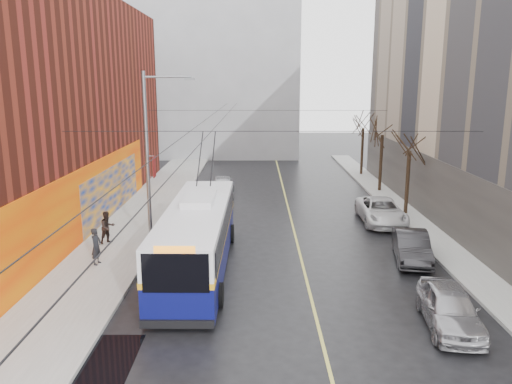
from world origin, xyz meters
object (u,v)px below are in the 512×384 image
at_px(streetlight_pole, 150,154).
at_px(tree_far, 364,120).
at_px(parked_car_a, 449,308).
at_px(tree_mid, 383,125).
at_px(tree_near, 410,139).
at_px(following_car, 222,186).
at_px(pedestrian_b, 107,227).
at_px(trolleybus, 198,236).
at_px(parked_car_b, 412,247).
at_px(pedestrian_a, 96,246).
at_px(parked_car_c, 381,211).

relative_size(streetlight_pole, tree_far, 1.37).
relative_size(streetlight_pole, parked_car_a, 2.10).
distance_m(streetlight_pole, tree_mid, 19.96).
bearing_deg(tree_mid, tree_far, 90.00).
height_order(tree_near, following_car, tree_near).
distance_m(tree_far, pedestrian_b, 27.07).
relative_size(streetlight_pole, tree_near, 1.41).
xyz_separation_m(streetlight_pole, tree_near, (15.14, 6.00, 0.13)).
xyz_separation_m(tree_far, following_car, (-12.26, -8.46, -4.39)).
distance_m(trolleybus, following_car, 15.19).
height_order(streetlight_pole, tree_far, streetlight_pole).
height_order(tree_near, parked_car_b, tree_near).
height_order(tree_far, following_car, tree_far).
bearing_deg(tree_far, parked_car_a, -95.72).
distance_m(pedestrian_a, pedestrian_b, 3.12).
bearing_deg(parked_car_b, trolleybus, -163.84).
bearing_deg(tree_near, parked_car_a, -100.91).
xyz_separation_m(tree_mid, pedestrian_b, (-17.50, -13.23, -4.24)).
xyz_separation_m(tree_near, following_car, (-12.26, 5.54, -4.23)).
bearing_deg(pedestrian_a, parked_car_c, -51.47).
bearing_deg(tree_near, following_car, 155.69).
bearing_deg(trolleybus, following_car, 90.02).
bearing_deg(tree_far, streetlight_pole, -127.12).
bearing_deg(tree_mid, pedestrian_a, -136.37).
relative_size(parked_car_a, parked_car_c, 0.80).
distance_m(parked_car_a, following_car, 22.70).
bearing_deg(parked_car_b, streetlight_pole, 178.84).
bearing_deg(parked_car_a, tree_mid, 88.75).
bearing_deg(tree_mid, following_car, -173.21).
bearing_deg(pedestrian_a, tree_mid, -34.37).
bearing_deg(tree_far, trolleybus, -117.63).
relative_size(tree_near, tree_mid, 0.96).
bearing_deg(parked_car_b, pedestrian_a, -167.08).
xyz_separation_m(tree_far, parked_car_b, (-2.20, -22.47, -4.43)).
bearing_deg(tree_far, tree_near, -90.00).
bearing_deg(tree_far, following_car, -145.40).
relative_size(streetlight_pole, tree_mid, 1.35).
distance_m(streetlight_pole, trolleybus, 5.60).
xyz_separation_m(tree_far, pedestrian_b, (-17.50, -20.23, -4.13)).
relative_size(streetlight_pole, parked_car_c, 1.69).
bearing_deg(streetlight_pole, tree_near, 21.62).
bearing_deg(tree_mid, pedestrian_b, -142.92).
xyz_separation_m(parked_car_c, pedestrian_b, (-15.45, -4.43, 0.27)).
xyz_separation_m(streetlight_pole, following_car, (2.87, 11.54, -4.10)).
height_order(streetlight_pole, parked_car_a, streetlight_pole).
bearing_deg(pedestrian_a, following_car, -6.10).
distance_m(tree_mid, pedestrian_b, 22.35).
bearing_deg(trolleybus, pedestrian_a, 176.72).
distance_m(streetlight_pole, pedestrian_b, 4.51).
bearing_deg(pedestrian_a, tree_far, -24.29).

